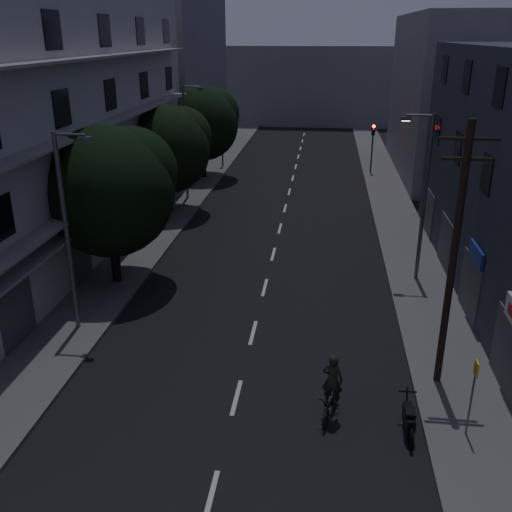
% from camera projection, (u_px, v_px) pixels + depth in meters
% --- Properties ---
extents(ground, '(160.00, 160.00, 0.00)m').
position_uv_depth(ground, '(280.00, 226.00, 36.36)').
color(ground, black).
rests_on(ground, ground).
extents(sidewalk_left, '(3.00, 90.00, 0.15)m').
position_uv_depth(sidewalk_left, '(166.00, 221.00, 37.17)').
color(sidewalk_left, '#565659').
rests_on(sidewalk_left, ground).
extents(sidewalk_right, '(3.00, 90.00, 0.15)m').
position_uv_depth(sidewalk_right, '(400.00, 229.00, 35.49)').
color(sidewalk_right, '#565659').
rests_on(sidewalk_right, ground).
extents(lane_markings, '(0.15, 60.50, 0.01)m').
position_uv_depth(lane_markings, '(287.00, 200.00, 42.13)').
color(lane_markings, beige).
rests_on(lane_markings, ground).
extents(building_left, '(7.00, 36.00, 14.00)m').
position_uv_depth(building_left, '(34.00, 129.00, 28.68)').
color(building_left, '#B5B5AF').
rests_on(building_left, ground).
extents(building_far_left, '(6.00, 20.00, 16.00)m').
position_uv_depth(building_far_left, '(179.00, 71.00, 56.04)').
color(building_far_left, slate).
rests_on(building_far_left, ground).
extents(building_far_right, '(6.00, 20.00, 13.00)m').
position_uv_depth(building_far_right, '(439.00, 96.00, 48.35)').
color(building_far_right, slate).
rests_on(building_far_right, ground).
extents(building_far_end, '(24.00, 8.00, 10.00)m').
position_uv_depth(building_far_end, '(308.00, 85.00, 76.12)').
color(building_far_end, slate).
rests_on(building_far_end, ground).
extents(tree_near, '(6.12, 6.12, 7.54)m').
position_uv_depth(tree_near, '(110.00, 186.00, 26.34)').
color(tree_near, black).
rests_on(tree_near, sidewalk_left).
extents(tree_mid, '(5.75, 5.75, 7.08)m').
position_uv_depth(tree_mid, '(167.00, 146.00, 37.37)').
color(tree_mid, black).
rests_on(tree_mid, sidewalk_left).
extents(tree_far, '(5.93, 5.93, 7.34)m').
position_uv_depth(tree_far, '(203.00, 121.00, 46.65)').
color(tree_far, black).
rests_on(tree_far, sidewalk_left).
extents(traffic_signal_far_right, '(0.28, 0.37, 4.10)m').
position_uv_depth(traffic_signal_far_right, '(373.00, 138.00, 48.67)').
color(traffic_signal_far_right, black).
rests_on(traffic_signal_far_right, sidewalk_right).
extents(traffic_signal_far_left, '(0.28, 0.37, 4.10)m').
position_uv_depth(traffic_signal_far_left, '(222.00, 133.00, 51.08)').
color(traffic_signal_far_left, black).
rests_on(traffic_signal_far_left, sidewalk_left).
extents(street_lamp_left_near, '(1.51, 0.25, 8.00)m').
position_uv_depth(street_lamp_left_near, '(68.00, 224.00, 22.00)').
color(street_lamp_left_near, slate).
rests_on(street_lamp_left_near, sidewalk_left).
extents(street_lamp_right, '(1.51, 0.25, 8.00)m').
position_uv_depth(street_lamp_right, '(423.00, 190.00, 26.73)').
color(street_lamp_right, '#515358').
rests_on(street_lamp_right, sidewalk_right).
extents(street_lamp_left_far, '(1.51, 0.25, 8.00)m').
position_uv_depth(street_lamp_left_far, '(187.00, 137.00, 40.56)').
color(street_lamp_left_far, slate).
rests_on(street_lamp_left_far, sidewalk_left).
extents(utility_pole, '(1.80, 0.24, 9.00)m').
position_uv_depth(utility_pole, '(454.00, 255.00, 18.24)').
color(utility_pole, black).
rests_on(utility_pole, sidewalk_right).
extents(bus_stop_sign, '(0.06, 0.35, 2.52)m').
position_uv_depth(bus_stop_sign, '(474.00, 385.00, 16.66)').
color(bus_stop_sign, '#595B60').
rests_on(bus_stop_sign, sidewalk_right).
extents(motorcycle, '(0.56, 1.93, 1.24)m').
position_uv_depth(motorcycle, '(408.00, 420.00, 17.37)').
color(motorcycle, black).
rests_on(motorcycle, ground).
extents(cyclist, '(1.05, 1.91, 2.29)m').
position_uv_depth(cyclist, '(331.00, 397.00, 17.99)').
color(cyclist, black).
rests_on(cyclist, ground).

